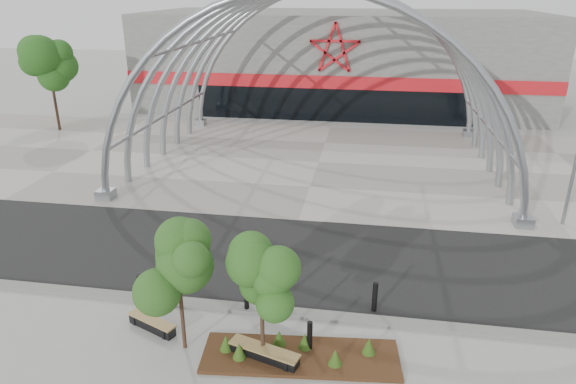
{
  "coord_description": "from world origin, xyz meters",
  "views": [
    {
      "loc": [
        2.99,
        -14.21,
        9.98
      ],
      "look_at": [
        0.0,
        4.0,
        2.6
      ],
      "focal_mm": 32.0,
      "sensor_mm": 36.0,
      "label": 1
    }
  ],
  "objects_px": {
    "street_tree_1": "(261,281)",
    "bench_1": "(264,355)",
    "bench_0": "(152,324)",
    "signal_pole": "(575,165)",
    "street_tree_0": "(178,269)",
    "bollard_2": "(310,337)"
  },
  "relations": [
    {
      "from": "street_tree_0",
      "to": "bench_1",
      "type": "height_order",
      "value": "street_tree_0"
    },
    {
      "from": "bollard_2",
      "to": "signal_pole",
      "type": "bearing_deg",
      "value": 45.67
    },
    {
      "from": "street_tree_0",
      "to": "bollard_2",
      "type": "distance_m",
      "value": 4.29
    },
    {
      "from": "bench_0",
      "to": "street_tree_1",
      "type": "bearing_deg",
      "value": -11.14
    },
    {
      "from": "signal_pole",
      "to": "bench_0",
      "type": "bearing_deg",
      "value": -146.1
    },
    {
      "from": "street_tree_1",
      "to": "bench_1",
      "type": "relative_size",
      "value": 1.64
    },
    {
      "from": "bench_1",
      "to": "street_tree_0",
      "type": "bearing_deg",
      "value": 175.05
    },
    {
      "from": "bench_1",
      "to": "bench_0",
      "type": "bearing_deg",
      "value": 166.88
    },
    {
      "from": "signal_pole",
      "to": "bench_0",
      "type": "xyz_separation_m",
      "value": [
        -15.22,
        -10.23,
        -2.65
      ]
    },
    {
      "from": "signal_pole",
      "to": "bollard_2",
      "type": "relative_size",
      "value": 5.34
    },
    {
      "from": "signal_pole",
      "to": "street_tree_0",
      "type": "height_order",
      "value": "signal_pole"
    },
    {
      "from": "bollard_2",
      "to": "street_tree_1",
      "type": "bearing_deg",
      "value": -159.29
    },
    {
      "from": "street_tree_0",
      "to": "bench_0",
      "type": "relative_size",
      "value": 2.08
    },
    {
      "from": "street_tree_1",
      "to": "street_tree_0",
      "type": "bearing_deg",
      "value": 178.5
    },
    {
      "from": "bench_0",
      "to": "bollard_2",
      "type": "xyz_separation_m",
      "value": [
        4.99,
        -0.24,
        0.33
      ]
    },
    {
      "from": "street_tree_1",
      "to": "bollard_2",
      "type": "bearing_deg",
      "value": 20.71
    },
    {
      "from": "bollard_2",
      "to": "bench_0",
      "type": "bearing_deg",
      "value": 177.27
    },
    {
      "from": "bench_0",
      "to": "bench_1",
      "type": "xyz_separation_m",
      "value": [
        3.77,
        -0.88,
        0.04
      ]
    },
    {
      "from": "street_tree_1",
      "to": "bench_1",
      "type": "bearing_deg",
      "value": -64.16
    },
    {
      "from": "bench_1",
      "to": "bollard_2",
      "type": "bearing_deg",
      "value": 27.64
    },
    {
      "from": "signal_pole",
      "to": "bench_1",
      "type": "xyz_separation_m",
      "value": [
        -11.45,
        -11.11,
        -2.62
      ]
    },
    {
      "from": "signal_pole",
      "to": "street_tree_1",
      "type": "xyz_separation_m",
      "value": [
        -11.52,
        -10.95,
        -0.28
      ]
    }
  ]
}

